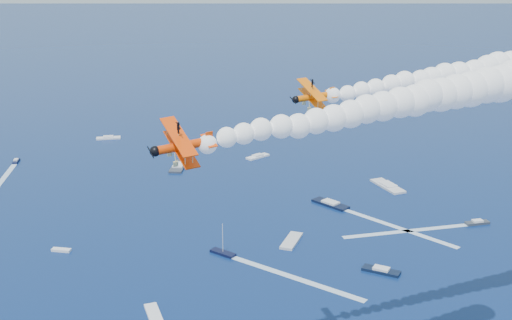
{
  "coord_description": "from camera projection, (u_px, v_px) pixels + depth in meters",
  "views": [
    {
      "loc": [
        4.9,
        -57.21,
        75.83
      ],
      "look_at": [
        0.55,
        30.37,
        47.84
      ],
      "focal_mm": 45.95,
      "sensor_mm": 36.0,
      "label": 1
    }
  ],
  "objects": [
    {
      "name": "biplane_trail",
      "position": [
        183.0,
        146.0,
        80.31
      ],
      "size": [
        11.81,
        13.03,
        8.51
      ],
      "primitive_type": null,
      "rotation": [
        -0.3,
        0.07,
        3.61
      ],
      "color": "#FF4005"
    },
    {
      "name": "boat_wakes",
      "position": [
        260.0,
        225.0,
        189.84
      ],
      "size": [
        155.27,
        95.63,
        0.04
      ],
      "color": "white",
      "rests_on": "ground"
    },
    {
      "name": "biplane_lead",
      "position": [
        314.0,
        97.0,
        100.15
      ],
      "size": [
        9.82,
        11.03,
        7.15
      ],
      "primitive_type": null,
      "rotation": [
        -0.26,
        0.07,
        3.54
      ],
      "color": "#FF6A05"
    },
    {
      "name": "smoke_trail_lead",
      "position": [
        473.0,
        71.0,
        109.03
      ],
      "size": [
        59.94,
        45.43,
        10.45
      ],
      "primitive_type": null,
      "rotation": [
        0.0,
        0.0,
        3.54
      ],
      "color": "white"
    },
    {
      "name": "smoke_trail_trail",
      "position": [
        382.0,
        107.0,
        90.87
      ],
      "size": [
        60.13,
        50.02,
        10.45
      ],
      "primitive_type": null,
      "rotation": [
        0.0,
        0.0,
        3.61
      ],
      "color": "white"
    },
    {
      "name": "spectator_boats",
      "position": [
        263.0,
        230.0,
        185.65
      ],
      "size": [
        240.35,
        184.04,
        0.7
      ],
      "color": "black",
      "rests_on": "ground"
    }
  ]
}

